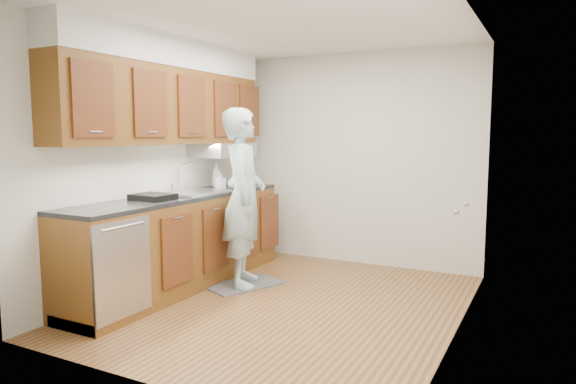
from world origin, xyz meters
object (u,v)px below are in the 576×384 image
object	(u,v)px
person	(244,186)
dish_rack	(153,197)
soap_bottle_c	(234,181)
soap_bottle_b	(221,180)
soap_bottle_a	(217,175)

from	to	relation	value
person	dish_rack	xyz separation A→B (m)	(-0.54, -0.73, -0.06)
soap_bottle_c	dish_rack	distance (m)	1.19
soap_bottle_b	soap_bottle_a	bearing A→B (deg)	138.72
soap_bottle_c	dish_rack	bearing A→B (deg)	-95.97
person	dish_rack	size ratio (longest dim) A/B	5.69
person	soap_bottle_c	size ratio (longest dim) A/B	11.32
soap_bottle_c	dish_rack	size ratio (longest dim) A/B	0.50
soap_bottle_c	person	bearing A→B (deg)	-47.19
soap_bottle_a	person	bearing A→B (deg)	-35.42
person	soap_bottle_a	world-z (taller)	person
dish_rack	soap_bottle_a	bearing A→B (deg)	97.95
person	soap_bottle_b	distance (m)	0.64
dish_rack	soap_bottle_c	bearing A→B (deg)	85.96
soap_bottle_a	soap_bottle_b	bearing A→B (deg)	-41.28
person	soap_bottle_c	xyz separation A→B (m)	(-0.41, 0.45, -0.00)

